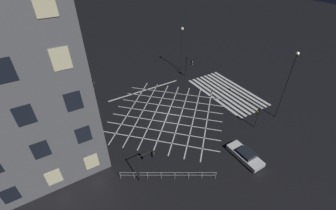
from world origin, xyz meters
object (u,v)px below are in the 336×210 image
street_lamp_far (182,39)px  street_tree_far (71,76)px  traffic_light_ne_main (94,90)px  waiting_car (245,155)px  traffic_light_se_main (189,64)px  traffic_light_nw_cross (146,160)px  street_tree_near (61,83)px  traffic_light_ne_cross (94,86)px  street_lamp_west (289,78)px  street_lamp_east (52,98)px  traffic_light_sw_cross (258,114)px

street_lamp_far → street_tree_far: (0.30, 20.45, -2.20)m
traffic_light_ne_main → waiting_car: 23.70m
traffic_light_se_main → traffic_light_nw_cross: 23.21m
traffic_light_se_main → waiting_car: (-19.52, 5.76, -2.48)m
traffic_light_ne_main → traffic_light_nw_cross: bearing=1.9°
traffic_light_nw_cross → traffic_light_ne_main: 16.92m
traffic_light_nw_cross → street_tree_near: size_ratio=0.71×
traffic_light_ne_main → street_tree_far: 4.07m
street_lamp_far → traffic_light_ne_cross: bearing=96.9°
traffic_light_nw_cross → street_lamp_far: street_lamp_far is taller
traffic_light_se_main → waiting_car: 20.50m
traffic_light_nw_cross → waiting_car: (-3.60, -11.13, -2.34)m
traffic_light_se_main → street_lamp_west: 17.16m
street_lamp_far → traffic_light_nw_cross: bearing=138.0°
street_lamp_far → street_tree_near: 22.32m
traffic_light_se_main → street_tree_far: size_ratio=0.70×
traffic_light_ne_cross → waiting_car: bearing=-61.2°
street_lamp_far → waiting_car: size_ratio=1.92×
traffic_light_ne_main → street_lamp_east: street_lamp_east is taller
traffic_light_ne_cross → waiting_car: 24.00m
traffic_light_se_main → street_lamp_far: 4.95m
traffic_light_se_main → waiting_car: traffic_light_se_main is taller
traffic_light_nw_cross → street_tree_near: bearing=103.4°
traffic_light_se_main → street_lamp_west: size_ratio=0.41×
street_lamp_far → street_tree_far: 20.57m
traffic_light_ne_main → waiting_car: size_ratio=0.79×
traffic_light_se_main → traffic_light_sw_cross: (-16.28, 0.42, -0.66)m
traffic_light_sw_cross → street_lamp_west: size_ratio=0.33×
traffic_light_se_main → street_lamp_far: size_ratio=0.48×
traffic_light_nw_cross → street_lamp_east: (12.26, 6.42, 2.83)m
traffic_light_ne_main → street_lamp_far: bearing=98.1°
traffic_light_ne_cross → street_lamp_far: size_ratio=0.49×
traffic_light_sw_cross → traffic_light_ne_main: (17.28, 17.04, 0.17)m
traffic_light_nw_cross → waiting_car: bearing=-17.9°
street_lamp_east → waiting_car: size_ratio=1.66×
traffic_light_ne_cross → street_lamp_east: size_ratio=0.57×
street_tree_far → traffic_light_ne_cross: bearing=-134.1°
street_tree_near → street_lamp_east: bearing=166.0°
waiting_car → street_lamp_east: bearing=47.9°
street_tree_near → waiting_car: street_tree_near is taller
street_tree_near → street_lamp_west: bearing=-127.6°
traffic_light_sw_cross → street_lamp_east: (12.63, 22.89, 3.35)m
traffic_light_ne_cross → street_lamp_far: bearing=6.9°
street_lamp_west → traffic_light_sw_cross: bearing=90.2°
street_lamp_east → street_tree_far: size_ratio=1.26×
street_tree_near → waiting_car: (-23.04, -15.76, -3.25)m
street_lamp_far → street_tree_near: bearing=90.1°
traffic_light_ne_main → street_lamp_west: (-17.26, -21.63, 4.05)m
traffic_light_nw_cross → street_tree_far: (19.79, 2.91, 1.31)m
traffic_light_ne_cross → street_lamp_east: (-5.06, 6.06, 2.69)m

